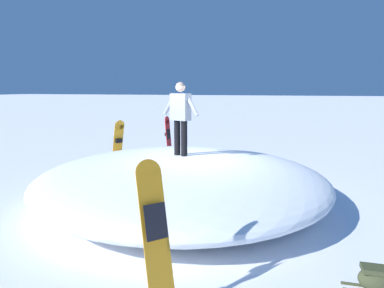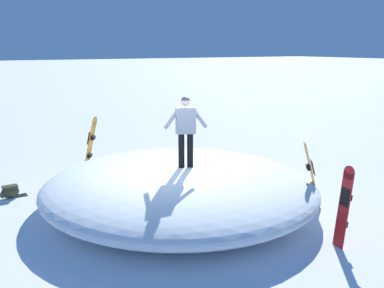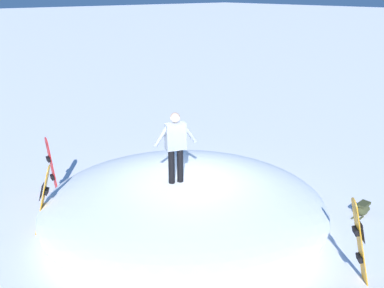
{
  "view_description": "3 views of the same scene",
  "coord_description": "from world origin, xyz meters",
  "px_view_note": "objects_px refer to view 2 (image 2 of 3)",
  "views": [
    {
      "loc": [
        -6.96,
        -2.06,
        2.44
      ],
      "look_at": [
        -0.44,
        0.06,
        1.3
      ],
      "focal_mm": 31.24,
      "sensor_mm": 36.0,
      "label": 1
    },
    {
      "loc": [
        7.86,
        -3.94,
        3.64
      ],
      "look_at": [
        0.17,
        0.48,
        1.55
      ],
      "focal_mm": 38.52,
      "sensor_mm": 36.0,
      "label": 2
    },
    {
      "loc": [
        -6.88,
        5.81,
        5.04
      ],
      "look_at": [
        -0.07,
        -0.01,
        1.77
      ],
      "focal_mm": 39.86,
      "sensor_mm": 36.0,
      "label": 3
    }
  ],
  "objects_px": {
    "snowboard_tertiary_upright": "(344,206)",
    "snowboarder_standing": "(186,127)",
    "snowboard_primary_upright": "(311,174)",
    "snowboard_secondary_upright": "(91,143)",
    "backpack_near": "(10,192)"
  },
  "relations": [
    {
      "from": "snowboard_tertiary_upright",
      "to": "snowboard_primary_upright",
      "type": "bearing_deg",
      "value": 152.22
    },
    {
      "from": "snowboarder_standing",
      "to": "snowboard_primary_upright",
      "type": "xyz_separation_m",
      "value": [
        1.47,
        2.47,
        -1.08
      ]
    },
    {
      "from": "snowboard_tertiary_upright",
      "to": "backpack_near",
      "type": "distance_m",
      "value": 7.76
    },
    {
      "from": "snowboard_secondary_upright",
      "to": "snowboard_primary_upright",
      "type": "bearing_deg",
      "value": 33.95
    },
    {
      "from": "snowboard_primary_upright",
      "to": "backpack_near",
      "type": "distance_m",
      "value": 7.29
    },
    {
      "from": "snowboarder_standing",
      "to": "snowboard_tertiary_upright",
      "type": "bearing_deg",
      "value": 26.54
    },
    {
      "from": "snowboard_primary_upright",
      "to": "backpack_near",
      "type": "relative_size",
      "value": 2.46
    },
    {
      "from": "snowboard_secondary_upright",
      "to": "backpack_near",
      "type": "relative_size",
      "value": 2.64
    },
    {
      "from": "snowboard_primary_upright",
      "to": "snowboard_tertiary_upright",
      "type": "height_order",
      "value": "snowboard_primary_upright"
    },
    {
      "from": "snowboarder_standing",
      "to": "backpack_near",
      "type": "distance_m",
      "value": 4.73
    },
    {
      "from": "snowboard_tertiary_upright",
      "to": "snowboarder_standing",
      "type": "bearing_deg",
      "value": -153.46
    },
    {
      "from": "backpack_near",
      "to": "snowboarder_standing",
      "type": "bearing_deg",
      "value": 52.62
    },
    {
      "from": "snowboarder_standing",
      "to": "snowboard_secondary_upright",
      "type": "distance_m",
      "value": 4.1
    },
    {
      "from": "snowboarder_standing",
      "to": "backpack_near",
      "type": "height_order",
      "value": "snowboarder_standing"
    },
    {
      "from": "snowboarder_standing",
      "to": "snowboard_primary_upright",
      "type": "height_order",
      "value": "snowboarder_standing"
    }
  ]
}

